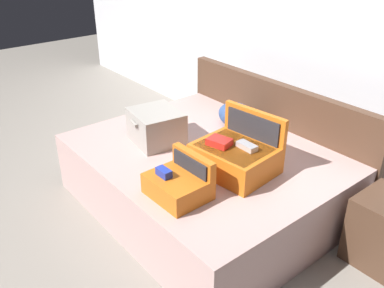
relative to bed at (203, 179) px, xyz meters
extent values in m
plane|color=gray|center=(0.00, -0.40, -0.25)|extent=(12.00, 12.00, 0.00)
cube|color=silver|center=(0.00, 1.25, 1.05)|extent=(8.00, 0.10, 2.60)
cube|color=#BC9993|center=(0.00, 0.00, 0.00)|extent=(1.96, 1.54, 0.50)
cube|color=#4C3323|center=(0.00, 0.81, 0.18)|extent=(2.00, 0.08, 0.86)
cube|color=#D16619|center=(0.35, -0.04, 0.35)|extent=(0.55, 0.45, 0.20)
cube|color=#28282D|center=(0.35, -0.04, 0.37)|extent=(0.49, 0.40, 0.14)
cube|color=#B21E19|center=(0.27, -0.09, 0.46)|extent=(0.18, 0.15, 0.05)
cube|color=#99999E|center=(0.43, 0.01, 0.46)|extent=(0.15, 0.07, 0.04)
cube|color=#D16619|center=(0.33, 0.18, 0.45)|extent=(0.51, 0.09, 0.40)
cube|color=#28282D|center=(0.33, 0.16, 0.45)|extent=(0.44, 0.06, 0.34)
cube|color=gray|center=(-0.36, -0.18, 0.35)|extent=(0.44, 0.40, 0.20)
cube|color=#28282D|center=(-0.36, -0.18, 0.38)|extent=(0.38, 0.35, 0.14)
cube|color=#99999E|center=(-0.44, -0.21, 0.47)|extent=(0.15, 0.12, 0.05)
cube|color=#1E33A5|center=(-0.30, -0.15, 0.47)|extent=(0.15, 0.12, 0.06)
cube|color=gray|center=(-0.36, -0.18, 0.48)|extent=(0.44, 0.40, 0.06)
cube|color=gray|center=(-0.39, -0.37, 0.45)|extent=(0.12, 0.04, 0.02)
cube|color=#D16619|center=(0.34, -0.54, 0.32)|extent=(0.37, 0.27, 0.14)
cube|color=#28282D|center=(0.34, -0.54, 0.34)|extent=(0.33, 0.23, 0.10)
cube|color=#1E33A5|center=(0.28, -0.57, 0.41)|extent=(0.11, 0.06, 0.05)
cube|color=#D16619|center=(0.34, -0.38, 0.38)|extent=(0.37, 0.06, 0.26)
cube|color=#28282D|center=(0.34, -0.41, 0.38)|extent=(0.31, 0.02, 0.22)
ellipsoid|color=navy|center=(-0.16, 0.50, 0.35)|extent=(0.40, 0.31, 0.20)
camera|label=1|loc=(2.10, -1.83, 1.77)|focal=39.05mm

